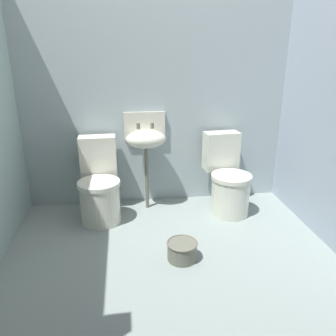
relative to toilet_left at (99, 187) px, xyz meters
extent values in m
cube|color=gray|center=(0.60, -0.89, -0.36)|extent=(3.11, 2.87, 0.08)
cube|color=#9EADB2|center=(0.60, 0.40, 0.84)|extent=(3.11, 0.10, 2.32)
cylinder|color=silver|center=(0.00, -0.09, -0.13)|extent=(0.40, 0.40, 0.38)
cylinder|color=silver|center=(0.00, -0.09, 0.08)|extent=(0.42, 0.42, 0.04)
cube|color=silver|center=(-0.01, 0.21, 0.26)|extent=(0.37, 0.20, 0.40)
cylinder|color=silver|center=(1.29, -0.09, -0.13)|extent=(0.42, 0.42, 0.38)
cylinder|color=silver|center=(1.29, -0.09, 0.08)|extent=(0.44, 0.44, 0.04)
cube|color=silver|center=(1.26, 0.21, 0.26)|extent=(0.38, 0.22, 0.40)
cylinder|color=#656758|center=(0.47, 0.16, 0.01)|extent=(0.04, 0.04, 0.66)
ellipsoid|color=silver|center=(0.47, 0.16, 0.43)|extent=(0.40, 0.32, 0.18)
cube|color=silver|center=(0.47, 0.33, 0.53)|extent=(0.42, 0.04, 0.28)
cylinder|color=#656758|center=(0.40, 0.22, 0.55)|extent=(0.04, 0.04, 0.06)
cylinder|color=#656758|center=(0.54, 0.22, 0.55)|extent=(0.04, 0.04, 0.06)
cylinder|color=#656758|center=(0.68, -0.81, -0.25)|extent=(0.23, 0.23, 0.15)
torus|color=#6B6455|center=(0.68, -0.81, -0.17)|extent=(0.25, 0.25, 0.02)
camera|label=1|loc=(0.27, -3.05, 1.27)|focal=35.67mm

